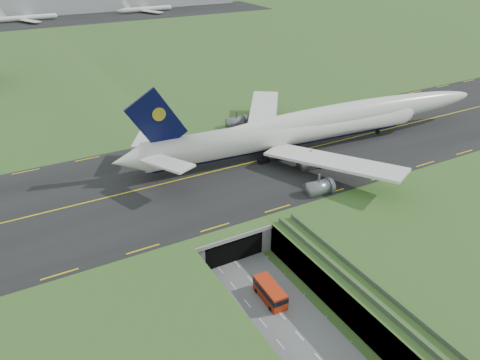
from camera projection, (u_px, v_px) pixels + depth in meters
ground at (256, 287)px, 82.03m from camera, size 900.00×900.00×0.00m
airfield_deck at (257, 274)px, 80.62m from camera, size 800.00×800.00×6.00m
trench_road at (280, 314)px, 76.19m from camera, size 12.00×75.00×0.20m
taxiway at (181, 180)px, 104.67m from camera, size 800.00×44.00×0.18m
tunnel_portal at (214, 225)px, 93.38m from camera, size 17.00×22.30×6.00m
guideway at (386, 311)px, 69.47m from camera, size 3.00×53.00×7.05m
jumbo_jet at (313, 126)px, 117.91m from camera, size 103.77×64.88×21.52m
shuttle_tram at (270, 292)px, 78.42m from camera, size 3.07×7.43×3.00m
cargo_terminal at (24, 3)px, 306.85m from camera, size 320.00×67.00×15.60m
distant_hills at (83, 3)px, 443.72m from camera, size 700.00×91.00×60.00m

